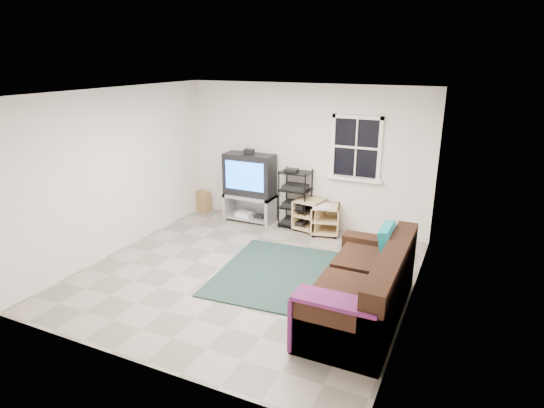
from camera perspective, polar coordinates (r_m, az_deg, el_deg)
The scene contains 8 objects.
room at distance 8.00m, azimuth 10.48°, elevation 6.46°, with size 4.60×4.62×4.60m.
tv_unit at distance 8.63m, azimuth -2.81°, elevation 2.80°, with size 0.96×0.48×1.41m.
av_rack at distance 8.39m, azimuth 2.94°, elevation 0.21°, with size 0.55×0.40×1.10m.
side_table_left at distance 8.33m, azimuth 4.88°, elevation -1.19°, with size 0.55×0.55×0.57m.
side_table_right at distance 8.16m, azimuth 6.68°, elevation -1.64°, with size 0.59×0.59×0.56m.
sofa at distance 5.70m, azimuth 11.44°, elevation -10.56°, with size 0.97×2.19×1.00m.
shag_rug at distance 6.77m, azimuth 0.05°, elevation -8.58°, with size 1.50×2.06×0.02m, color black.
paper_bag at distance 9.47m, azimuth -8.64°, elevation 0.38°, with size 0.28×0.18×0.40m, color #9B7645.
Camera 1 is at (2.88, -5.33, 3.06)m, focal length 30.00 mm.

